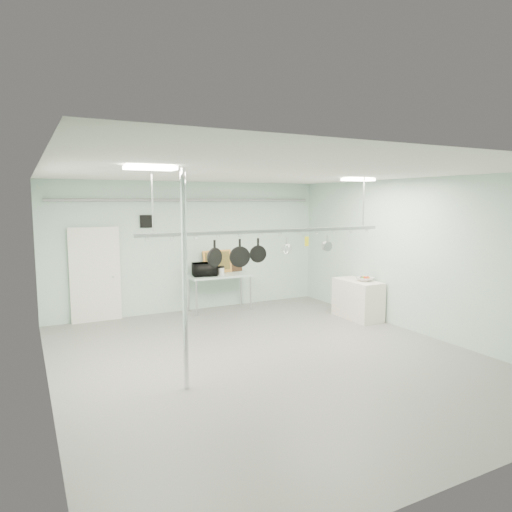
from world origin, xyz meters
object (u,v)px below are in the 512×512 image
prep_table (220,278)px  skillet_right (258,250)px  chrome_pole (185,281)px  coffee_canister (221,271)px  skillet_left (215,253)px  side_cabinet (358,299)px  microwave (205,269)px  pot_rack (270,229)px  skillet_mid (240,253)px  fruit_bowl (365,279)px

prep_table → skillet_right: bearing=-101.1°
chrome_pole → prep_table: chrome_pole is taller
coffee_canister → skillet_left: (-1.49, -3.25, 0.87)m
side_cabinet → chrome_pole: bearing=-157.6°
prep_table → microwave: bearing=179.4°
prep_table → skillet_left: bearing=-114.0°
chrome_pole → pot_rack: bearing=25.3°
side_cabinet → skillet_mid: 3.97m
side_cabinet → fruit_bowl: 0.52m
microwave → skillet_mid: 3.45m
microwave → skillet_left: skillet_left is taller
side_cabinet → skillet_left: 4.40m
fruit_bowl → chrome_pole: bearing=-159.4°
microwave → fruit_bowl: size_ratio=1.55×
chrome_pole → pot_rack: chrome_pole is taller
skillet_left → fruit_bowl: bearing=-7.7°
pot_rack → skillet_left: pot_rack is taller
prep_table → fruit_bowl: bearing=-41.8°
prep_table → side_cabinet: size_ratio=1.33×
chrome_pole → side_cabinet: 5.37m
pot_rack → skillet_right: size_ratio=11.31×
fruit_bowl → skillet_right: 3.53m
fruit_bowl → skillet_mid: skillet_mid is taller
prep_table → side_cabinet: bearing=-40.8°
prep_table → pot_rack: size_ratio=0.33×
prep_table → skillet_mid: bearing=-106.9°
chrome_pole → skillet_right: 1.90m
pot_rack → skillet_mid: (-0.60, 0.00, -0.39)m
side_cabinet → fruit_bowl: fruit_bowl is taller
microwave → coffee_canister: 0.42m
chrome_pole → skillet_mid: bearing=34.8°
prep_table → pot_rack: (-0.40, -3.30, 1.40)m
coffee_canister → skillet_left: skillet_left is taller
chrome_pole → prep_table: bearing=61.3°
side_cabinet → skillet_right: bearing=-161.0°
fruit_bowl → skillet_left: 4.30m
side_cabinet → coffee_canister: coffee_canister is taller
chrome_pole → pot_rack: 2.19m
fruit_bowl → prep_table: bearing=138.2°
side_cabinet → coffee_canister: size_ratio=6.61×
pot_rack → coffee_canister: 3.50m
microwave → skillet_left: bearing=81.9°
prep_table → side_cabinet: (2.55, -2.20, -0.38)m
skillet_mid → skillet_right: (0.36, 0.00, 0.03)m
side_cabinet → fruit_bowl: (0.07, -0.15, 0.50)m
skillet_right → coffee_canister: bearing=90.3°
side_cabinet → skillet_right: skillet_right is taller
microwave → chrome_pole: bearing=75.6°
skillet_mid → prep_table: bearing=86.8°
chrome_pole → skillet_mid: (1.30, 0.90, 0.24)m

